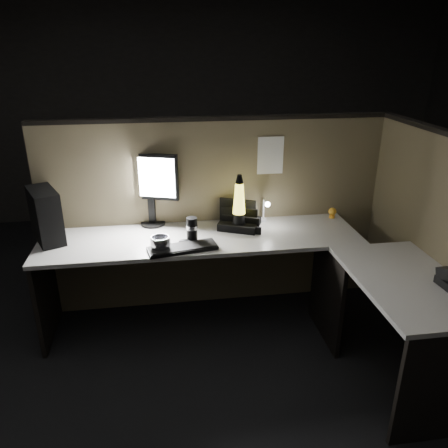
{
  "coord_description": "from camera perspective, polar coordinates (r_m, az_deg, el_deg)",
  "views": [
    {
      "loc": [
        -0.41,
        -2.27,
        2.02
      ],
      "look_at": [
        -0.02,
        0.35,
        0.92
      ],
      "focal_mm": 35.0,
      "sensor_mm": 36.0,
      "label": 1
    }
  ],
  "objects": [
    {
      "name": "floor",
      "position": [
        3.06,
        1.42,
        -18.71
      ],
      "size": [
        6.0,
        6.0,
        0.0
      ],
      "primitive_type": "plane",
      "color": "black",
      "rests_on": "ground"
    },
    {
      "name": "room_shell",
      "position": [
        2.34,
        1.81,
        12.71
      ],
      "size": [
        6.0,
        6.0,
        6.0
      ],
      "color": "silver",
      "rests_on": "ground"
    },
    {
      "name": "partition_back",
      "position": [
        3.46,
        -1.08,
        1.03
      ],
      "size": [
        2.66,
        0.06,
        1.5
      ],
      "primitive_type": "cube",
      "color": "brown",
      "rests_on": "ground"
    },
    {
      "name": "partition_right",
      "position": [
        3.2,
        25.43,
        -3.16
      ],
      "size": [
        0.06,
        1.66,
        1.5
      ],
      "primitive_type": "cube",
      "color": "brown",
      "rests_on": "ground"
    },
    {
      "name": "desk",
      "position": [
        2.96,
        4.14,
        -6.6
      ],
      "size": [
        2.6,
        1.6,
        0.73
      ],
      "color": "#B3B0A9",
      "rests_on": "ground"
    },
    {
      "name": "pc_tower",
      "position": [
        3.27,
        -22.27,
        1.04
      ],
      "size": [
        0.29,
        0.39,
        0.37
      ],
      "primitive_type": "cube",
      "rotation": [
        0.0,
        0.0,
        0.42
      ],
      "color": "black",
      "rests_on": "desk"
    },
    {
      "name": "monitor",
      "position": [
        3.3,
        -9.6,
        5.35
      ],
      "size": [
        0.42,
        0.19,
        0.55
      ],
      "rotation": [
        0.0,
        0.0,
        -0.32
      ],
      "color": "black",
      "rests_on": "desk"
    },
    {
      "name": "keyboard",
      "position": [
        2.96,
        -5.43,
        -3.17
      ],
      "size": [
        0.48,
        0.23,
        0.02
      ],
      "primitive_type": "cube",
      "rotation": [
        0.0,
        0.0,
        0.18
      ],
      "color": "black",
      "rests_on": "desk"
    },
    {
      "name": "mouse",
      "position": [
        3.04,
        -5.15,
        -2.31
      ],
      "size": [
        0.09,
        0.07,
        0.03
      ],
      "primitive_type": "ellipsoid",
      "rotation": [
        0.0,
        0.0,
        -0.09
      ],
      "color": "black",
      "rests_on": "desk"
    },
    {
      "name": "clip_lamp",
      "position": [
        3.34,
        5.42,
        1.91
      ],
      "size": [
        0.04,
        0.16,
        0.2
      ],
      "color": "silver",
      "rests_on": "desk"
    },
    {
      "name": "organizer",
      "position": [
        3.3,
        2.02,
        0.45
      ],
      "size": [
        0.36,
        0.34,
        0.22
      ],
      "rotation": [
        0.0,
        0.0,
        -0.42
      ],
      "color": "black",
      "rests_on": "desk"
    },
    {
      "name": "lava_lamp",
      "position": [
        3.19,
        1.97,
        2.14
      ],
      "size": [
        0.11,
        0.11,
        0.43
      ],
      "color": "black",
      "rests_on": "desk"
    },
    {
      "name": "travel_mug",
      "position": [
        3.04,
        -4.21,
        -0.75
      ],
      "size": [
        0.08,
        0.08,
        0.18
      ],
      "primitive_type": "cylinder",
      "color": "black",
      "rests_on": "desk"
    },
    {
      "name": "steel_mug",
      "position": [
        2.94,
        -8.3,
        -2.6
      ],
      "size": [
        0.17,
        0.17,
        0.11
      ],
      "primitive_type": "imported",
      "rotation": [
        0.0,
        0.0,
        0.31
      ],
      "color": "#B7B7BE",
      "rests_on": "desk"
    },
    {
      "name": "figurine",
      "position": [
        3.57,
        13.98,
        1.59
      ],
      "size": [
        0.06,
        0.06,
        0.06
      ],
      "primitive_type": "sphere",
      "color": "#FFAB28",
      "rests_on": "desk"
    },
    {
      "name": "pinned_paper",
      "position": [
        3.36,
        6.09,
        8.89
      ],
      "size": [
        0.2,
        0.0,
        0.29
      ],
      "primitive_type": "cube",
      "color": "white",
      "rests_on": "partition_back"
    }
  ]
}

